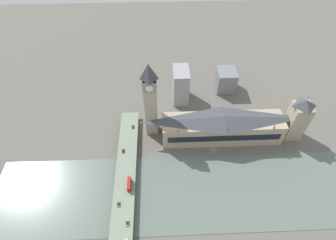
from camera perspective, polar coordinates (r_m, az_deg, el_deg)
ground_plane at (r=238.56m, az=9.93°, el=-6.44°), size 600.00×600.00×0.00m
river_water at (r=218.88m, az=11.57°, el=-14.77°), size 66.26×360.00×0.30m
parliament_hall at (r=238.20m, az=11.70°, el=-1.51°), size 23.97×106.61×27.96m
clock_tower at (r=219.77m, az=-3.86°, el=4.67°), size 11.83×11.83×76.06m
victoria_tower at (r=255.10m, az=26.30°, el=0.30°), size 15.04×15.04×48.61m
road_bridge at (r=211.41m, az=-9.47°, el=-14.98°), size 164.51×16.35×6.47m
double_decker_bus_mid at (r=209.29m, az=-8.46°, el=-13.60°), size 10.94×2.61×4.80m
car_northbound_mid at (r=229.00m, az=-9.76°, el=-6.63°), size 3.93×1.90×1.38m
car_northbound_tail at (r=244.43m, az=-7.65°, el=-1.48°), size 3.94×1.77×1.34m
car_southbound_lead at (r=198.98m, az=-8.86°, el=-21.28°), size 4.42×1.92×1.50m
car_southbound_tail at (r=205.43m, az=-10.72°, el=-17.54°), size 3.98×1.89×1.42m
city_block_west at (r=267.10m, az=2.78°, el=7.59°), size 24.68×15.43×36.56m
city_block_center at (r=290.25m, az=12.43°, el=8.52°), size 22.04×19.80×23.14m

